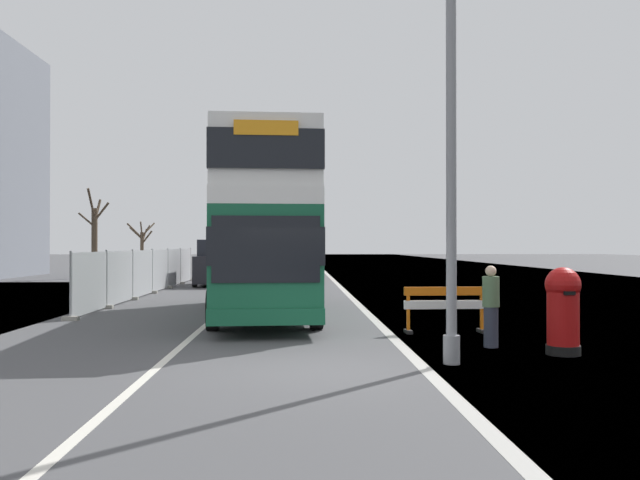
{
  "coord_description": "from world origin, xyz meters",
  "views": [
    {
      "loc": [
        -0.18,
        -11.11,
        2.07
      ],
      "look_at": [
        0.4,
        5.61,
        2.2
      ],
      "focal_mm": 37.25,
      "sensor_mm": 36.0,
      "label": 1
    }
  ],
  "objects_px": {
    "car_far_side": "(258,257)",
    "red_pillar_postbox": "(563,307)",
    "double_decker_bus": "(264,226)",
    "car_receding_far": "(293,260)",
    "car_receding_mid": "(282,261)",
    "pedestrian_at_kerb": "(491,306)",
    "car_oncoming_near": "(217,264)",
    "lamppost_foreground": "(451,153)",
    "roadworks_barrier": "(445,304)"
  },
  "relations": [
    {
      "from": "double_decker_bus",
      "to": "car_far_side",
      "type": "relative_size",
      "value": 2.46
    },
    {
      "from": "red_pillar_postbox",
      "to": "car_far_side",
      "type": "xyz_separation_m",
      "value": [
        -8.38,
        43.84,
        0.16
      ]
    },
    {
      "from": "car_far_side",
      "to": "pedestrian_at_kerb",
      "type": "bearing_deg",
      "value": -80.38
    },
    {
      "from": "lamppost_foreground",
      "to": "pedestrian_at_kerb",
      "type": "distance_m",
      "value": 3.61
    },
    {
      "from": "car_oncoming_near",
      "to": "car_far_side",
      "type": "xyz_separation_m",
      "value": [
        0.78,
        22.01,
        -0.03
      ]
    },
    {
      "from": "red_pillar_postbox",
      "to": "pedestrian_at_kerb",
      "type": "height_order",
      "value": "pedestrian_at_kerb"
    },
    {
      "from": "lamppost_foreground",
      "to": "red_pillar_postbox",
      "type": "distance_m",
      "value": 3.74
    },
    {
      "from": "lamppost_foreground",
      "to": "pedestrian_at_kerb",
      "type": "bearing_deg",
      "value": 56.12
    },
    {
      "from": "double_decker_bus",
      "to": "lamppost_foreground",
      "type": "relative_size",
      "value": 1.38
    },
    {
      "from": "car_receding_far",
      "to": "pedestrian_at_kerb",
      "type": "bearing_deg",
      "value": -83.13
    },
    {
      "from": "roadworks_barrier",
      "to": "car_oncoming_near",
      "type": "bearing_deg",
      "value": 112.2
    },
    {
      "from": "pedestrian_at_kerb",
      "to": "car_oncoming_near",
      "type": "bearing_deg",
      "value": 111.08
    },
    {
      "from": "red_pillar_postbox",
      "to": "roadworks_barrier",
      "type": "height_order",
      "value": "red_pillar_postbox"
    },
    {
      "from": "car_receding_mid",
      "to": "car_far_side",
      "type": "height_order",
      "value": "car_receding_mid"
    },
    {
      "from": "red_pillar_postbox",
      "to": "roadworks_barrier",
      "type": "distance_m",
      "value": 3.52
    },
    {
      "from": "red_pillar_postbox",
      "to": "pedestrian_at_kerb",
      "type": "bearing_deg",
      "value": 139.71
    },
    {
      "from": "car_oncoming_near",
      "to": "car_far_side",
      "type": "height_order",
      "value": "car_oncoming_near"
    },
    {
      "from": "car_far_side",
      "to": "pedestrian_at_kerb",
      "type": "relative_size",
      "value": 2.65
    },
    {
      "from": "roadworks_barrier",
      "to": "double_decker_bus",
      "type": "bearing_deg",
      "value": 138.52
    },
    {
      "from": "lamppost_foreground",
      "to": "roadworks_barrier",
      "type": "bearing_deg",
      "value": 78.86
    },
    {
      "from": "car_receding_mid",
      "to": "pedestrian_at_kerb",
      "type": "bearing_deg",
      "value": -79.86
    },
    {
      "from": "roadworks_barrier",
      "to": "car_far_side",
      "type": "bearing_deg",
      "value": 99.55
    },
    {
      "from": "double_decker_bus",
      "to": "car_far_side",
      "type": "xyz_separation_m",
      "value": [
        -2.37,
        36.72,
        -1.57
      ]
    },
    {
      "from": "double_decker_bus",
      "to": "roadworks_barrier",
      "type": "distance_m",
      "value": 6.28
    },
    {
      "from": "lamppost_foreground",
      "to": "red_pillar_postbox",
      "type": "height_order",
      "value": "lamppost_foreground"
    },
    {
      "from": "car_receding_far",
      "to": "car_far_side",
      "type": "xyz_separation_m",
      "value": [
        -3.07,
        8.0,
        0.07
      ]
    },
    {
      "from": "red_pillar_postbox",
      "to": "roadworks_barrier",
      "type": "xyz_separation_m",
      "value": [
        -1.54,
        3.16,
        -0.21
      ]
    },
    {
      "from": "lamppost_foreground",
      "to": "car_oncoming_near",
      "type": "bearing_deg",
      "value": 106.69
    },
    {
      "from": "double_decker_bus",
      "to": "car_oncoming_near",
      "type": "distance_m",
      "value": 15.13
    },
    {
      "from": "car_receding_mid",
      "to": "car_receding_far",
      "type": "height_order",
      "value": "car_receding_mid"
    },
    {
      "from": "pedestrian_at_kerb",
      "to": "lamppost_foreground",
      "type": "bearing_deg",
      "value": -123.88
    },
    {
      "from": "double_decker_bus",
      "to": "red_pillar_postbox",
      "type": "bearing_deg",
      "value": -49.82
    },
    {
      "from": "car_receding_mid",
      "to": "car_far_side",
      "type": "xyz_separation_m",
      "value": [
        -2.4,
        15.66,
        -0.04
      ]
    },
    {
      "from": "roadworks_barrier",
      "to": "car_far_side",
      "type": "height_order",
      "value": "car_far_side"
    },
    {
      "from": "car_receding_far",
      "to": "car_far_side",
      "type": "distance_m",
      "value": 8.57
    },
    {
      "from": "roadworks_barrier",
      "to": "car_receding_mid",
      "type": "relative_size",
      "value": 0.43
    },
    {
      "from": "red_pillar_postbox",
      "to": "car_receding_far",
      "type": "distance_m",
      "value": 36.23
    },
    {
      "from": "car_oncoming_near",
      "to": "car_receding_mid",
      "type": "xyz_separation_m",
      "value": [
        3.18,
        6.35,
        0.01
      ]
    },
    {
      "from": "red_pillar_postbox",
      "to": "car_receding_mid",
      "type": "distance_m",
      "value": 28.81
    },
    {
      "from": "car_receding_mid",
      "to": "pedestrian_at_kerb",
      "type": "distance_m",
      "value": 27.68
    },
    {
      "from": "double_decker_bus",
      "to": "car_far_side",
      "type": "distance_m",
      "value": 36.83
    },
    {
      "from": "car_oncoming_near",
      "to": "pedestrian_at_kerb",
      "type": "height_order",
      "value": "car_oncoming_near"
    },
    {
      "from": "car_receding_far",
      "to": "car_receding_mid",
      "type": "bearing_deg",
      "value": -95.0
    },
    {
      "from": "roadworks_barrier",
      "to": "pedestrian_at_kerb",
      "type": "xyz_separation_m",
      "value": [
        0.44,
        -2.23,
        0.14
      ]
    },
    {
      "from": "car_far_side",
      "to": "red_pillar_postbox",
      "type": "bearing_deg",
      "value": -79.18
    },
    {
      "from": "pedestrian_at_kerb",
      "to": "car_receding_far",
      "type": "bearing_deg",
      "value": 96.87
    },
    {
      "from": "car_oncoming_near",
      "to": "car_receding_far",
      "type": "height_order",
      "value": "car_oncoming_near"
    },
    {
      "from": "car_oncoming_near",
      "to": "red_pillar_postbox",
      "type": "bearing_deg",
      "value": -67.25
    },
    {
      "from": "red_pillar_postbox",
      "to": "car_far_side",
      "type": "height_order",
      "value": "car_far_side"
    },
    {
      "from": "car_receding_far",
      "to": "roadworks_barrier",
      "type": "bearing_deg",
      "value": -83.42
    }
  ]
}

